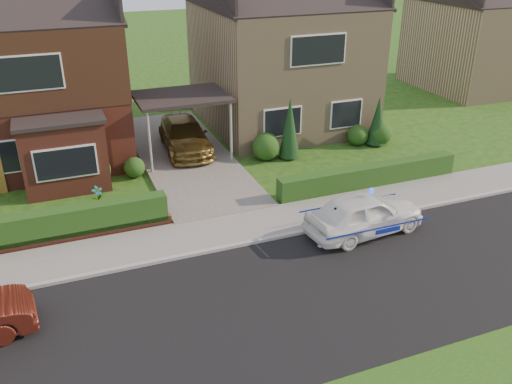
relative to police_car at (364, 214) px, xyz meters
name	(u,v)px	position (x,y,z in m)	size (l,w,h in m)	color
ground	(289,300)	(-3.76, -2.40, -0.68)	(120.00, 120.00, 0.00)	#184612
road	(289,300)	(-3.76, -2.40, -0.68)	(60.00, 6.00, 0.02)	black
kerb	(249,243)	(-3.76, 0.65, -0.62)	(60.00, 0.16, 0.12)	#9E9993
sidewalk	(237,228)	(-3.76, 1.70, -0.63)	(60.00, 2.00, 0.10)	slate
driveway	(185,155)	(-3.76, 8.60, -0.62)	(3.80, 12.00, 0.12)	#666059
house_left	(27,67)	(-9.54, 11.50, 3.13)	(7.50, 9.53, 7.25)	brown
house_right	(280,50)	(2.04, 11.59, 2.98)	(7.50, 8.06, 7.25)	tan
carport_link	(181,98)	(-3.76, 8.55, 1.97)	(3.80, 3.00, 2.77)	black
dwarf_wall	(51,240)	(-9.56, 2.90, -0.50)	(7.70, 0.25, 0.36)	brown
hedge_left	(51,243)	(-9.56, 3.05, -0.68)	(7.50, 0.55, 0.90)	#1B3B12
hedge_right	(368,187)	(2.04, 2.95, -0.68)	(7.50, 0.55, 0.80)	#1B3B12
shrub_left_mid	(93,170)	(-7.76, 6.90, -0.02)	(1.32, 1.32, 1.32)	#1B3B12
shrub_left_near	(134,167)	(-6.16, 7.20, -0.26)	(0.84, 0.84, 0.84)	#1B3B12
shrub_right_near	(266,147)	(-0.56, 7.00, -0.08)	(1.20, 1.20, 1.20)	#1B3B12
shrub_right_mid	(358,135)	(4.04, 7.10, -0.20)	(0.96, 0.96, 0.96)	#1B3B12
shrub_right_far	(380,133)	(5.04, 6.80, -0.14)	(1.08, 1.08, 1.08)	#1B3B12
conifer_a	(290,130)	(0.44, 6.80, 0.62)	(0.90, 0.90, 2.60)	black
conifer_b	(378,122)	(4.84, 6.80, 0.42)	(0.90, 0.90, 2.20)	black
neighbour_right	(477,45)	(16.24, 13.60, 1.92)	(6.50, 7.00, 5.20)	tan
police_car	(364,214)	(0.00, 0.00, 0.00)	(3.69, 4.15, 1.53)	white
driveway_car	(184,135)	(-3.58, 9.14, 0.10)	(1.87, 4.60, 1.34)	brown
potted_plant_a	(98,197)	(-7.83, 5.00, -0.28)	(0.42, 0.29, 0.80)	gray
potted_plant_b	(50,187)	(-9.38, 6.60, -0.31)	(0.33, 0.41, 0.74)	gray
potted_plant_c	(150,208)	(-6.26, 3.60, -0.34)	(0.38, 0.38, 0.68)	gray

